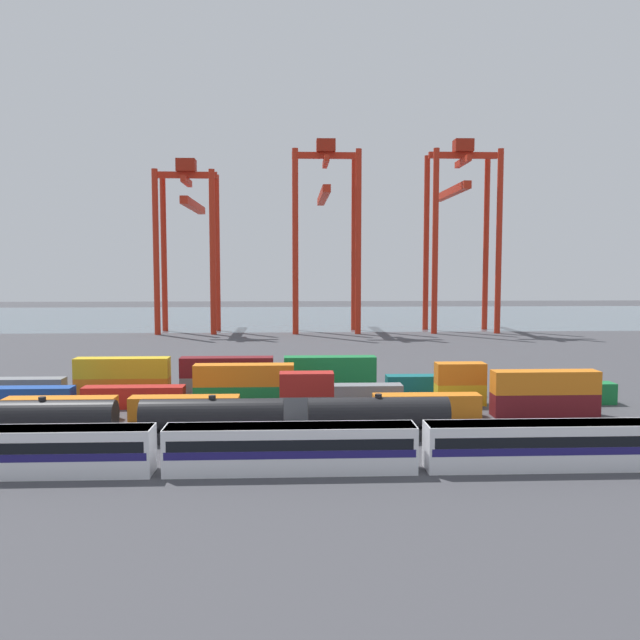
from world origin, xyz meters
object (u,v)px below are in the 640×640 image
(shipping_container_7, at_px, (22,398))
(freight_tank_row, at_px, (212,419))
(shipping_container_16, at_px, (123,387))
(gantry_crane_west, at_px, (189,228))
(gantry_crane_east, at_px, (460,216))
(gantry_crane_central, at_px, (325,217))
(shipping_container_11, at_px, (353,395))
(passenger_train, at_px, (291,446))

(shipping_container_7, bearing_deg, freight_tank_row, -32.45)
(freight_tank_row, distance_m, shipping_container_16, 26.33)
(freight_tank_row, height_order, shipping_container_16, freight_tank_row)
(shipping_container_7, bearing_deg, gantry_crane_west, 86.57)
(shipping_container_16, xyz_separation_m, gantry_crane_east, (66.76, 87.14, 29.17))
(shipping_container_16, bearing_deg, gantry_crane_west, 93.08)
(gantry_crane_central, xyz_separation_m, gantry_crane_east, (35.73, -0.19, 0.33))
(shipping_container_11, height_order, gantry_crane_west, gantry_crane_west)
(gantry_crane_west, bearing_deg, shipping_container_11, -69.92)
(freight_tank_row, bearing_deg, gantry_crane_west, 99.86)
(shipping_container_7, relative_size, gantry_crane_east, 0.24)
(gantry_crane_west, bearing_deg, shipping_container_16, -86.92)
(shipping_container_7, xyz_separation_m, gantry_crane_west, (5.62, 93.67, 26.00))
(passenger_train, bearing_deg, shipping_container_16, 124.44)
(shipping_container_11, distance_m, gantry_crane_east, 104.84)
(passenger_train, height_order, gantry_crane_west, gantry_crane_west)
(shipping_container_7, relative_size, shipping_container_16, 1.00)
(gantry_crane_central, distance_m, gantry_crane_east, 35.73)
(gantry_crane_east, bearing_deg, shipping_container_7, -129.48)
(shipping_container_7, height_order, shipping_container_11, same)
(passenger_train, xyz_separation_m, shipping_container_7, (-32.25, 25.57, -0.84))
(passenger_train, relative_size, freight_tank_row, 1.38)
(passenger_train, relative_size, gantry_crane_central, 1.29)
(passenger_train, bearing_deg, gantry_crane_west, 102.59)
(freight_tank_row, xyz_separation_m, gantry_crane_east, (52.45, 109.22, 28.32))
(gantry_crane_west, xyz_separation_m, gantry_crane_east, (71.45, -0.10, 3.17))
(shipping_container_11, bearing_deg, passenger_train, -106.55)
(shipping_container_11, relative_size, gantry_crane_west, 0.27)
(shipping_container_11, xyz_separation_m, gantry_crane_east, (37.22, 93.57, 29.17))
(shipping_container_7, bearing_deg, shipping_container_16, 31.97)
(gantry_crane_east, bearing_deg, shipping_container_16, -127.46)
(passenger_train, bearing_deg, shipping_container_7, 141.60)
(gantry_crane_central, bearing_deg, gantry_crane_west, -179.86)
(gantry_crane_west, bearing_deg, gantry_crane_east, -0.08)
(shipping_container_7, distance_m, gantry_crane_central, 106.45)
(gantry_crane_east, bearing_deg, passenger_train, -110.61)
(passenger_train, distance_m, shipping_container_7, 41.17)
(freight_tank_row, bearing_deg, shipping_container_7, 147.55)
(shipping_container_11, height_order, shipping_container_16, same)
(freight_tank_row, height_order, shipping_container_11, freight_tank_row)
(gantry_crane_west, bearing_deg, shipping_container_7, -93.43)
(gantry_crane_central, bearing_deg, shipping_container_11, -90.91)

